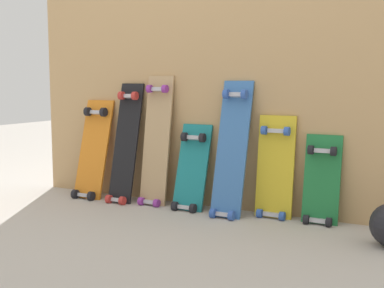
{
  "coord_description": "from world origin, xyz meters",
  "views": [
    {
      "loc": [
        1.44,
        -2.82,
        0.78
      ],
      "look_at": [
        0.0,
        -0.07,
        0.41
      ],
      "focal_mm": 47.96,
      "sensor_mm": 36.0,
      "label": 1
    }
  ],
  "objects": [
    {
      "name": "ground_plane",
      "position": [
        0.0,
        0.0,
        0.0
      ],
      "size": [
        12.0,
        12.0,
        0.0
      ],
      "primitive_type": "plane",
      "color": "#B2AAA0"
    },
    {
      "name": "plywood_wall_panel",
      "position": [
        0.0,
        0.07,
        0.84
      ],
      "size": [
        2.48,
        0.04,
        1.68
      ],
      "primitive_type": "cube",
      "color": "tan",
      "rests_on": "ground"
    },
    {
      "name": "skateboard_orange",
      "position": [
        -0.77,
        -0.06,
        0.3
      ],
      "size": [
        0.22,
        0.26,
        0.73
      ],
      "color": "orange",
      "rests_on": "ground"
    },
    {
      "name": "skateboard_black",
      "position": [
        -0.5,
        -0.06,
        0.35
      ],
      "size": [
        0.17,
        0.26,
        0.84
      ],
      "color": "black",
      "rests_on": "ground"
    },
    {
      "name": "skateboard_natural",
      "position": [
        -0.28,
        -0.03,
        0.38
      ],
      "size": [
        0.19,
        0.2,
        0.89
      ],
      "color": "tan",
      "rests_on": "ground"
    },
    {
      "name": "skateboard_teal",
      "position": [
        -0.01,
        -0.05,
        0.23
      ],
      "size": [
        0.2,
        0.23,
        0.59
      ],
      "color": "#197A7F",
      "rests_on": "ground"
    },
    {
      "name": "skateboard_blue",
      "position": [
        0.26,
        -0.07,
        0.36
      ],
      "size": [
        0.19,
        0.27,
        0.86
      ],
      "color": "#386BAD",
      "rests_on": "ground"
    },
    {
      "name": "skateboard_yellow",
      "position": [
        0.51,
        -0.0,
        0.26
      ],
      "size": [
        0.22,
        0.14,
        0.66
      ],
      "color": "gold",
      "rests_on": "ground"
    },
    {
      "name": "skateboard_green",
      "position": [
        0.78,
        -0.01,
        0.21
      ],
      "size": [
        0.2,
        0.15,
        0.56
      ],
      "color": "#1E7238",
      "rests_on": "ground"
    }
  ]
}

